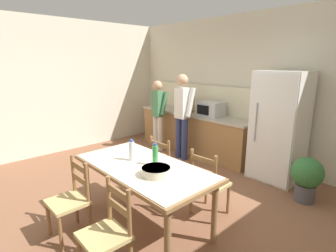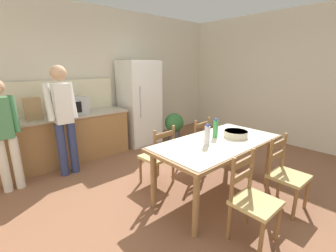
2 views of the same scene
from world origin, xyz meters
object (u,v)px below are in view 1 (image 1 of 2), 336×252
(chair_side_near_right, at_px, (107,233))
(chair_side_near_left, at_px, (71,200))
(microwave, at_px, (211,109))
(dining_table, at_px, (143,172))
(serving_bowl, at_px, (156,171))
(refrigerator, at_px, (279,127))
(chair_side_far_right, at_px, (209,184))
(person_at_counter, at_px, (182,112))
(paper_bag, at_px, (188,104))
(bottle_near_centre, at_px, (132,151))
(bottle_off_centre, at_px, (155,155))
(potted_plant, at_px, (307,176))
(person_at_sink, at_px, (158,112))
(chair_side_far_left, at_px, (166,166))

(chair_side_near_right, bearing_deg, chair_side_near_left, -178.56)
(microwave, xyz_separation_m, chair_side_near_left, (0.58, -3.26, -0.59))
(dining_table, height_order, chair_side_near_right, chair_side_near_right)
(serving_bowl, bearing_deg, refrigerator, 86.39)
(chair_side_far_right, height_order, person_at_counter, person_at_counter)
(refrigerator, height_order, paper_bag, refrigerator)
(serving_bowl, relative_size, chair_side_near_right, 0.35)
(bottle_near_centre, distance_m, chair_side_near_left, 0.90)
(bottle_off_centre, bearing_deg, refrigerator, 80.69)
(bottle_off_centre, relative_size, potted_plant, 0.40)
(refrigerator, height_order, person_at_counter, refrigerator)
(chair_side_far_right, relative_size, potted_plant, 1.36)
(person_at_sink, bearing_deg, microwave, -65.55)
(paper_bag, xyz_separation_m, chair_side_near_left, (1.21, -3.25, -0.62))
(chair_side_near_right, bearing_deg, refrigerator, 90.01)
(refrigerator, xyz_separation_m, paper_bag, (-2.09, 0.01, 0.14))
(bottle_near_centre, distance_m, chair_side_far_left, 0.90)
(chair_side_far_left, bearing_deg, chair_side_far_right, 176.57)
(serving_bowl, distance_m, chair_side_near_left, 1.07)
(chair_side_far_right, bearing_deg, chair_side_near_left, 58.15)
(chair_side_near_right, xyz_separation_m, person_at_counter, (-1.72, 2.74, 0.54))
(paper_bag, height_order, person_at_sink, person_at_sink)
(bottle_off_centre, height_order, person_at_sink, person_at_sink)
(microwave, xyz_separation_m, chair_side_far_right, (1.40, -1.77, -0.59))
(serving_bowl, bearing_deg, chair_side_far_left, 132.06)
(paper_bag, bearing_deg, person_at_sink, -133.74)
(dining_table, relative_size, chair_side_near_right, 2.01)
(paper_bag, height_order, chair_side_far_right, paper_bag)
(chair_side_far_left, bearing_deg, person_at_counter, -58.20)
(microwave, relative_size, paper_bag, 1.39)
(refrigerator, relative_size, chair_side_far_left, 2.03)
(bottle_near_centre, xyz_separation_m, person_at_counter, (-1.07, 2.00, 0.08))
(serving_bowl, bearing_deg, dining_table, 168.24)
(refrigerator, bearing_deg, person_at_counter, -164.36)
(paper_bag, xyz_separation_m, chair_side_near_right, (2.03, -3.25, -0.62))
(person_at_sink, bearing_deg, chair_side_near_right, -137.80)
(microwave, height_order, person_at_counter, person_at_counter)
(chair_side_near_right, bearing_deg, paper_bag, 123.17)
(chair_side_near_left, height_order, chair_side_near_right, same)
(paper_bag, relative_size, serving_bowl, 1.12)
(bottle_near_centre, height_order, person_at_counter, person_at_counter)
(chair_side_near_right, bearing_deg, microwave, 114.47)
(chair_side_near_left, bearing_deg, person_at_counter, 107.79)
(serving_bowl, xyz_separation_m, chair_side_near_right, (0.09, -0.68, -0.39))
(person_at_counter, bearing_deg, chair_side_far_right, -126.10)
(chair_side_far_right, bearing_deg, refrigerator, -95.56)
(bottle_off_centre, relative_size, person_at_counter, 0.15)
(chair_side_far_left, xyz_separation_m, person_at_counter, (-0.89, 1.25, 0.54))
(paper_bag, bearing_deg, person_at_counter, -58.65)
(refrigerator, height_order, chair_side_far_right, refrigerator)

